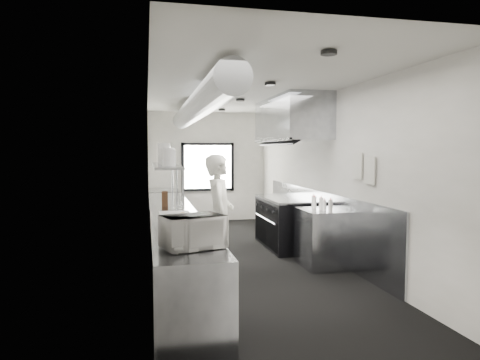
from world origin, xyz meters
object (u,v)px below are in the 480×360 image
range (287,222)px  squeeze_bottle_c (321,204)px  squeeze_bottle_e (313,201)px  squeeze_bottle_a (330,206)px  bottle_station (322,238)px  plate_stack_a (169,158)px  far_work_table (164,209)px  microwave (193,232)px  deli_tub_b (166,235)px  plate_stack_d (164,153)px  knife_block (165,198)px  plate_stack_b (168,156)px  deli_tub_a (174,242)px  cutting_board (175,214)px  line_cook (219,215)px  squeeze_bottle_b (324,206)px  exhaust_hood (291,120)px  squeeze_bottle_d (315,202)px  pass_shelf (166,166)px  small_plate (183,220)px  prep_counter (174,242)px

range → squeeze_bottle_c: squeeze_bottle_c is taller
squeeze_bottle_e → squeeze_bottle_a: bearing=-89.3°
bottle_station → plate_stack_a: (-2.33, 0.83, 1.25)m
far_work_table → microwave: size_ratio=2.30×
plate_stack_a → deli_tub_b: bearing=-93.7°
deli_tub_b → range: bearing=53.1°
bottle_station → plate_stack_d: 3.70m
knife_block → plate_stack_b: (0.07, 0.38, 0.70)m
bottle_station → plate_stack_b: bearing=149.4°
deli_tub_a → plate_stack_a: plate_stack_a is taller
plate_stack_d → squeeze_bottle_e: 3.32m
range → cutting_board: range is taller
line_cook → plate_stack_d: plate_stack_d is taller
plate_stack_d → squeeze_bottle_b: bearing=-49.7°
squeeze_bottle_e → deli_tub_b: bearing=-139.9°
exhaust_hood → squeeze_bottle_c: size_ratio=11.42×
squeeze_bottle_c → squeeze_bottle_d: 0.23m
far_work_table → knife_block: (-0.10, -2.90, 0.57)m
bottle_station → deli_tub_b: 3.11m
pass_shelf → squeeze_bottle_e: 2.76m
line_cook → squeeze_bottle_d: (1.60, 0.28, 0.11)m
line_cook → cutting_board: line_cook is taller
plate_stack_a → squeeze_bottle_a: (2.31, -1.18, -0.70)m
plate_stack_a → squeeze_bottle_a: 2.69m
exhaust_hood → bottle_station: exhaust_hood is taller
small_plate → cutting_board: size_ratio=0.33×
plate_stack_a → plate_stack_d: size_ratio=0.65×
plate_stack_b → squeeze_bottle_c: size_ratio=1.55×
pass_shelf → squeeze_bottle_e: bearing=-31.2°
squeeze_bottle_a → squeeze_bottle_d: size_ratio=1.09×
prep_counter → line_cook: (0.64, -0.30, 0.43)m
prep_counter → squeeze_bottle_e: size_ratio=32.37×
microwave → knife_block: size_ratio=2.15×
deli_tub_b → plate_stack_d: bearing=87.9°
pass_shelf → squeeze_bottle_c: (2.30, -1.74, -0.54)m
deli_tub_b → plate_stack_b: (0.17, 3.16, 0.77)m
far_work_table → squeeze_bottle_d: squeeze_bottle_d is taller
line_cook → deli_tub_a: size_ratio=13.99×
plate_stack_b → squeeze_bottle_a: plate_stack_b is taller
plate_stack_a → squeeze_bottle_d: bearing=-16.0°
deli_tub_b → squeeze_bottle_c: squeeze_bottle_c is taller
exhaust_hood → plate_stack_a: exhaust_hood is taller
small_plate → squeeze_bottle_a: 2.22m
range → line_cook: size_ratio=0.91×
far_work_table → microwave: (0.03, -6.11, 0.61)m
microwave → small_plate: bearing=70.5°
squeeze_bottle_a → squeeze_bottle_c: bearing=94.3°
deli_tub_b → squeeze_bottle_b: (2.46, 1.61, 0.03)m
pass_shelf → knife_block: pass_shelf is taller
microwave → range: bearing=41.0°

